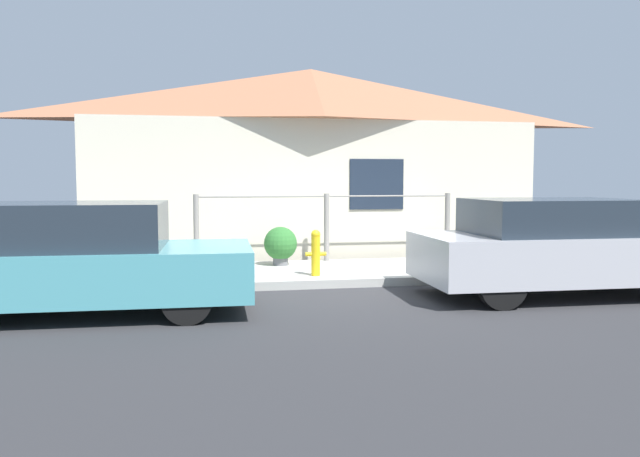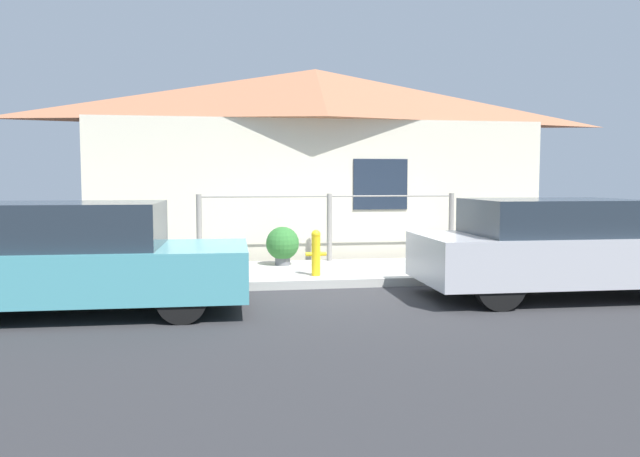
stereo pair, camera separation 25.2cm
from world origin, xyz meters
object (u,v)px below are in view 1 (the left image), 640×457
object	(u,v)px
potted_plant_corner	(495,244)
car_left	(81,259)
fire_hydrant	(316,252)
car_right	(557,247)
potted_plant_by_fence	(130,251)
potted_plant_near_hydrant	(281,244)

from	to	relation	value
potted_plant_corner	car_left	bearing A→B (deg)	-159.47
fire_hydrant	car_right	bearing A→B (deg)	-26.75
car_left	potted_plant_by_fence	xyz separation A→B (m)	(0.27, 2.91, -0.23)
car_right	potted_plant_by_fence	bearing A→B (deg)	156.05
car_left	potted_plant_corner	world-z (taller)	car_left
potted_plant_near_hydrant	car_left	bearing A→B (deg)	-134.25
car_left	car_right	bearing A→B (deg)	1.51
potted_plant_by_fence	car_left	bearing A→B (deg)	-95.30
potted_plant_by_fence	potted_plant_near_hydrant	bearing A→B (deg)	0.39
car_left	fire_hydrant	distance (m)	3.63
car_left	potted_plant_by_fence	bearing A→B (deg)	86.21
fire_hydrant	potted_plant_near_hydrant	size ratio (longest dim) A/B	1.07
car_left	potted_plant_by_fence	size ratio (longest dim) A/B	7.43
car_left	potted_plant_near_hydrant	size ratio (longest dim) A/B	5.98
car_left	potted_plant_near_hydrant	world-z (taller)	car_left
car_right	potted_plant_corner	world-z (taller)	car_right
potted_plant_corner	car_right	bearing A→B (deg)	-97.20
car_right	fire_hydrant	xyz separation A→B (m)	(-3.21, 1.62, -0.18)
fire_hydrant	potted_plant_by_fence	world-z (taller)	fire_hydrant
car_right	potted_plant_by_fence	distance (m)	6.84
car_left	car_right	world-z (taller)	car_right
potted_plant_near_hydrant	potted_plant_by_fence	bearing A→B (deg)	-179.61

